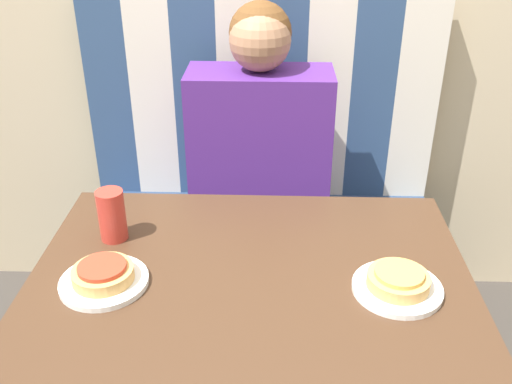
{
  "coord_description": "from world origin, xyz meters",
  "views": [
    {
      "loc": [
        0.04,
        -0.95,
        1.42
      ],
      "look_at": [
        0.0,
        0.32,
        0.73
      ],
      "focal_mm": 40.0,
      "sensor_mm": 36.0,
      "label": 1
    }
  ],
  "objects": [
    {
      "name": "plate_right",
      "position": [
        0.29,
        -0.05,
        0.72
      ],
      "size": [
        0.18,
        0.18,
        0.01
      ],
      "color": "white",
      "rests_on": "dining_table"
    },
    {
      "name": "pizza_right",
      "position": [
        0.29,
        -0.05,
        0.75
      ],
      "size": [
        0.12,
        0.12,
        0.03
      ],
      "color": "tan",
      "rests_on": "plate_right"
    },
    {
      "name": "booth_backrest",
      "position": [
        -0.0,
        0.87,
        0.79
      ],
      "size": [
        1.16,
        0.06,
        0.69
      ],
      "color": "navy",
      "rests_on": "booth_seat"
    },
    {
      "name": "drinking_cup",
      "position": [
        -0.31,
        0.12,
        0.78
      ],
      "size": [
        0.06,
        0.06,
        0.12
      ],
      "color": "#B23328",
      "rests_on": "dining_table"
    },
    {
      "name": "plate_left",
      "position": [
        -0.29,
        -0.05,
        0.72
      ],
      "size": [
        0.18,
        0.18,
        0.01
      ],
      "color": "white",
      "rests_on": "dining_table"
    },
    {
      "name": "pizza_left",
      "position": [
        -0.29,
        -0.05,
        0.75
      ],
      "size": [
        0.12,
        0.12,
        0.03
      ],
      "color": "tan",
      "rests_on": "plate_left"
    },
    {
      "name": "booth_seat",
      "position": [
        0.0,
        0.64,
        0.22
      ],
      "size": [
        1.16,
        0.53,
        0.44
      ],
      "color": "navy",
      "rests_on": "ground_plane"
    },
    {
      "name": "dining_table",
      "position": [
        0.0,
        0.0,
        0.61
      ],
      "size": [
        0.9,
        0.66,
        0.72
      ],
      "color": "#422B1C",
      "rests_on": "ground_plane"
    },
    {
      "name": "person",
      "position": [
        0.0,
        0.64,
        0.77
      ],
      "size": [
        0.42,
        0.21,
        0.7
      ],
      "color": "#4C237A",
      "rests_on": "booth_seat"
    }
  ]
}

